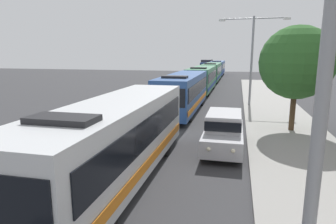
{
  "coord_description": "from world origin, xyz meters",
  "views": [
    {
      "loc": [
        2.95,
        1.73,
        4.77
      ],
      "look_at": [
        -0.41,
        15.86,
        1.82
      ],
      "focal_mm": 31.22,
      "sensor_mm": 36.0,
      "label": 1
    }
  ],
  "objects": [
    {
      "name": "bus_second_in_line",
      "position": [
        -1.3,
        25.05,
        1.69
      ],
      "size": [
        2.58,
        11.43,
        3.21
      ],
      "color": "#284C8C",
      "rests_on": "ground_plane"
    },
    {
      "name": "bus_rear",
      "position": [
        -1.3,
        65.42,
        1.69
      ],
      "size": [
        2.58,
        11.46,
        3.21
      ],
      "color": "#284C8C",
      "rests_on": "ground_plane"
    },
    {
      "name": "white_suv",
      "position": [
        2.4,
        15.97,
        1.03
      ],
      "size": [
        1.86,
        4.84,
        1.9
      ],
      "color": "#B7B7BC",
      "rests_on": "ground_plane"
    },
    {
      "name": "bus_middle",
      "position": [
        -1.3,
        37.83,
        1.69
      ],
      "size": [
        2.58,
        11.85,
        3.21
      ],
      "color": "#33724C",
      "rests_on": "ground_plane"
    },
    {
      "name": "bus_fourth_in_line",
      "position": [
        -1.3,
        51.7,
        1.69
      ],
      "size": [
        2.58,
        12.16,
        3.21
      ],
      "color": "#33724C",
      "rests_on": "ground_plane"
    },
    {
      "name": "box_truck_oncoming",
      "position": [
        -4.6,
        74.37,
        1.7
      ],
      "size": [
        2.35,
        7.37,
        3.15
      ],
      "color": "navy",
      "rests_on": "ground_plane"
    },
    {
      "name": "streetlamp_mid",
      "position": [
        4.1,
        29.02,
        4.94
      ],
      "size": [
        5.95,
        0.28,
        7.74
      ],
      "color": "gray",
      "rests_on": "sidewalk"
    },
    {
      "name": "streetlamp_near",
      "position": [
        4.1,
        6.09,
        5.09
      ],
      "size": [
        6.18,
        0.28,
        8.01
      ],
      "color": "gray",
      "rests_on": "sidewalk"
    },
    {
      "name": "bus_lead",
      "position": [
        -1.3,
        11.41,
        1.69
      ],
      "size": [
        2.58,
        11.18,
        3.21
      ],
      "color": "silver",
      "rests_on": "ground_plane"
    },
    {
      "name": "roadside_tree",
      "position": [
        6.28,
        20.3,
        4.21
      ],
      "size": [
        4.31,
        4.31,
        6.22
      ],
      "color": "#4C3823",
      "rests_on": "sidewalk"
    }
  ]
}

